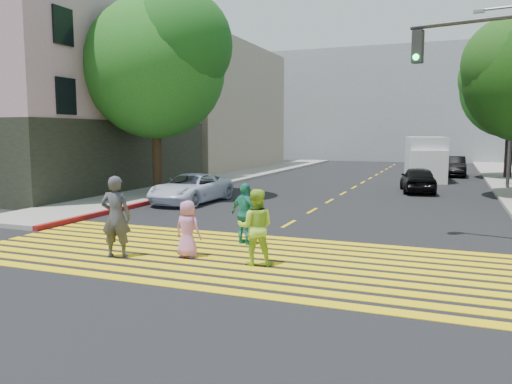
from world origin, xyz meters
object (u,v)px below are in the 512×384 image
Objects in this scene: pedestrian_woman at (256,227)px; dark_car_near at (418,179)px; pedestrian_extra at (245,214)px; dark_car_parked at (454,166)px; tree_left at (157,60)px; pedestrian_child at (188,229)px; white_sedan at (191,188)px; white_van at (425,160)px; silver_car at (427,166)px; pedestrian_man at (116,217)px.

pedestrian_woman is 16.26m from dark_car_near.
dark_car_parked is (5.33, 25.13, -0.14)m from pedestrian_extra.
tree_left reaches higher than pedestrian_woman.
white_sedan is at bearing -57.45° from pedestrian_child.
white_van reaches higher than pedestrian_extra.
tree_left is at bearing 153.74° from white_sedan.
white_van is (8.91, 14.66, 0.68)m from white_sedan.
pedestrian_woman is 27.31m from dark_car_parked.
pedestrian_woman is (8.76, -9.90, -5.46)m from tree_left.
dark_car_parked is at bearing 156.78° from silver_car.
pedestrian_man is (5.36, -10.45, -5.34)m from tree_left.
pedestrian_child is at bearing 79.46° from silver_car.
pedestrian_man is 28.85m from silver_car.
dark_car_parked is (6.10, 26.92, -0.00)m from pedestrian_child.
dark_car_parked is (7.72, 27.52, -0.30)m from pedestrian_man.
silver_car is at bearing 156.26° from dark_car_parked.
pedestrian_woman reaches higher than dark_car_parked.
white_sedan is 11.67m from dark_car_near.
pedestrian_man is 3.45m from pedestrian_woman.
pedestrian_man is at bearing 24.98° from pedestrian_child.
silver_car is at bearing 82.96° from white_van.
white_sedan is at bearing -128.83° from white_van.
pedestrian_man reaches higher than pedestrian_woman.
dark_car_near is (5.99, 16.61, -0.33)m from pedestrian_man.
white_sedan is (-5.30, 6.67, -0.21)m from pedestrian_extra.
pedestrian_man is 0.44× the size of white_sedan.
dark_car_parked is at bearing -80.96° from pedestrian_extra.
dark_car_near is at bearing -126.34° from pedestrian_man.
silver_car is at bearing -94.57° from pedestrian_child.
white_van reaches higher than pedestrian_man.
dark_car_parked is (13.08, 17.07, -5.64)m from tree_left.
tree_left reaches higher than dark_car_near.
white_van reaches higher than pedestrian_woman.
white_van is (0.04, -4.51, 0.70)m from silver_car.
pedestrian_man is 1.43× the size of pedestrian_child.
white_van reaches higher than white_sedan.
pedestrian_woman is at bearing -50.05° from white_sedan.
pedestrian_woman reaches higher than white_sedan.
dark_car_near is 7.13m from white_van.
tree_left reaches higher than pedestrian_child.
white_sedan is 21.31m from dark_car_parked.
pedestrian_woman reaches higher than pedestrian_child.
pedestrian_child is at bearing 87.53° from pedestrian_extra.
silver_car is at bearing -111.83° from pedestrian_woman.
silver_car is (5.96, 28.22, -0.39)m from pedestrian_man.
dark_car_parked is at bearing 63.46° from white_sedan.
dark_car_parked is at bearing -98.40° from pedestrian_child.
silver_car is at bearing -99.02° from dark_car_near.
dark_car_near is at bearing 28.49° from tree_left.
pedestrian_man is 0.33× the size of white_van.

